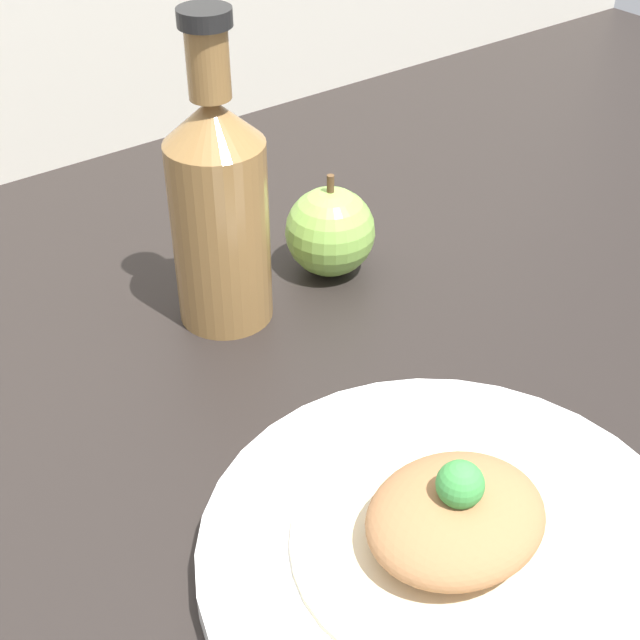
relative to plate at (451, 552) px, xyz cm
name	(u,v)px	position (x,y,z in cm)	size (l,w,h in cm)	color
ground_plane	(386,458)	(4.12, 10.56, -3.25)	(180.00, 110.00, 4.00)	black
plate	(451,552)	(0.00, 0.00, 0.00)	(29.74, 29.74, 2.35)	white
plated_food	(455,523)	(0.00, 0.00, 2.55)	(18.88, 18.88, 6.35)	beige
cider_bottle	(219,206)	(3.00, 29.64, 8.75)	(7.57, 7.57, 24.82)	olive
apple	(330,232)	(13.71, 29.75, 2.63)	(7.76, 7.76, 9.24)	#84B74C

